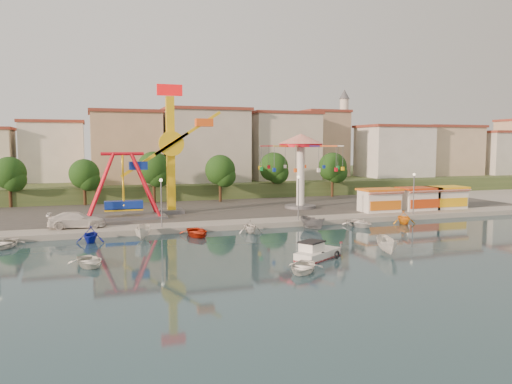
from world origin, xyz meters
name	(u,v)px	position (x,y,z in m)	size (l,w,h in m)	color
ground	(273,252)	(0.00, 0.00, 0.00)	(200.00, 200.00, 0.00)	#162E3C
quay_deck	(168,189)	(0.00, 62.00, 0.30)	(200.00, 100.00, 0.60)	#9E998E
asphalt_pad	(201,206)	(0.00, 30.00, 0.60)	(90.00, 28.00, 0.01)	#4C4944
hill_terrace	(165,182)	(0.00, 67.00, 1.50)	(200.00, 60.00, 3.00)	#384C26
pirate_ship_ride	(123,187)	(-11.43, 21.26, 4.39)	(10.00, 5.00, 8.00)	#59595E
kamikaze_tower	(174,153)	(-4.83, 23.46, 8.37)	(8.60, 3.10, 16.50)	#59595E
wave_swinger	(301,154)	(12.75, 23.31, 8.20)	(11.60, 11.60, 10.40)	#59595E
booth_left	(379,200)	(21.19, 16.49, 2.16)	(5.40, 3.78, 3.08)	white
booth_mid	(418,198)	(27.30, 16.49, 2.16)	(5.40, 3.78, 3.08)	white
booth_right	(446,197)	(31.91, 16.49, 2.16)	(5.40, 3.78, 3.08)	white
lamp_post_1	(161,204)	(-8.00, 13.00, 3.10)	(0.14, 0.14, 5.00)	#59595E
lamp_post_2	(298,199)	(8.00, 13.00, 3.10)	(0.14, 0.14, 5.00)	#59595E
lamp_post_3	(414,195)	(24.00, 13.00, 3.10)	(0.14, 0.14, 5.00)	#59595E
tree_0	(9,173)	(-26.00, 36.98, 5.47)	(4.60, 4.60, 7.19)	#382314
tree_1	(84,174)	(-16.00, 36.24, 5.20)	(4.35, 4.35, 6.80)	#382314
tree_2	(154,168)	(-6.00, 35.81, 5.92)	(5.02, 5.02, 7.85)	#382314
tree_3	(220,170)	(4.00, 34.36, 5.55)	(4.68, 4.68, 7.32)	#382314
tree_4	(274,167)	(14.00, 37.35, 5.75)	(4.86, 4.86, 7.60)	#382314
tree_5	(333,167)	(24.00, 35.54, 5.71)	(4.83, 4.83, 7.54)	#382314
building_1	(52,157)	(-21.33, 51.38, 7.32)	(12.33, 9.01, 8.63)	silver
building_2	(130,149)	(-8.19, 51.96, 8.62)	(11.95, 9.28, 11.23)	tan
building_3	(209,155)	(5.60, 48.80, 7.60)	(12.59, 10.50, 9.20)	beige
building_4	(272,154)	(19.07, 52.20, 7.62)	(10.75, 9.23, 9.24)	beige
building_5	(336,149)	(32.37, 50.33, 8.61)	(12.77, 10.96, 11.21)	tan
building_6	(391,146)	(44.15, 48.77, 9.18)	(8.23, 8.98, 12.36)	silver
building_7	(424,154)	(56.03, 53.70, 7.38)	(11.59, 10.93, 8.76)	beige
building_8	(496,145)	(69.93, 47.19, 9.29)	(12.84, 9.28, 12.58)	beige
minaret	(344,130)	(36.00, 54.00, 12.55)	(2.80, 2.80, 18.00)	silver
cabin_motorboat	(317,253)	(2.61, -3.44, 0.44)	(4.88, 3.96, 1.64)	white
rowboat_a	(89,261)	(-15.46, -0.19, 0.39)	(2.71, 3.80, 0.79)	silver
rowboat_b	(303,267)	(-0.31, -7.15, 0.39)	(2.71, 3.80, 0.79)	white
skiff	(387,245)	(9.29, -3.67, 0.76)	(1.47, 3.91, 1.51)	silver
van	(77,220)	(-16.71, 15.53, 1.45)	(2.39, 5.88, 1.71)	silver
moored_boat_0	(4,243)	(-22.92, 9.80, 0.41)	(2.84, 3.98, 0.82)	silver
moored_boat_1	(91,234)	(-15.32, 9.80, 0.81)	(2.64, 3.06, 1.61)	#1320AE
moored_boat_2	(143,232)	(-10.32, 9.80, 0.73)	(1.42, 3.77, 1.46)	silver
moored_boat_3	(197,232)	(-4.84, 9.80, 0.44)	(3.01, 4.22, 0.87)	red
moored_boat_4	(250,226)	(1.00, 9.80, 0.78)	(2.55, 2.96, 1.56)	silver
moored_boat_5	(313,223)	(8.39, 9.80, 0.75)	(1.46, 3.87, 1.49)	#5B5C60
moored_boat_6	(360,223)	(14.40, 9.80, 0.44)	(3.00, 4.20, 0.87)	white
moored_boat_7	(404,217)	(20.36, 9.80, 0.81)	(2.65, 3.07, 1.62)	orange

